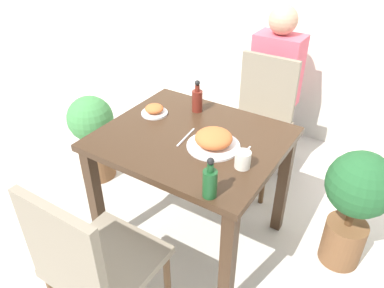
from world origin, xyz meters
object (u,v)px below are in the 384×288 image
(chair_far, at_px, (259,115))
(condiment_bottle, at_px, (210,182))
(chair_near, at_px, (92,263))
(person_figure, at_px, (275,87))
(food_plate, at_px, (214,140))
(side_plate, at_px, (154,110))
(potted_plant_right, at_px, (356,200))
(sauce_bottle, at_px, (197,100))
(potted_plant_left, at_px, (93,133))
(drink_cup, at_px, (243,160))

(chair_far, height_order, condiment_bottle, condiment_bottle)
(chair_far, bearing_deg, chair_near, -92.35)
(condiment_bottle, height_order, person_figure, person_figure)
(food_plate, distance_m, person_figure, 1.17)
(food_plate, height_order, condiment_bottle, condiment_bottle)
(side_plate, bearing_deg, potted_plant_right, 11.04)
(sauce_bottle, height_order, potted_plant_left, sauce_bottle)
(chair_far, distance_m, sauce_bottle, 0.62)
(food_plate, bearing_deg, chair_far, 96.27)
(sauce_bottle, xyz_separation_m, condiment_bottle, (0.44, -0.60, 0.00))
(chair_far, height_order, person_figure, person_figure)
(chair_far, relative_size, potted_plant_left, 1.39)
(food_plate, height_order, potted_plant_right, food_plate)
(side_plate, relative_size, sauce_bottle, 0.79)
(side_plate, xyz_separation_m, potted_plant_right, (1.12, 0.22, -0.30))
(food_plate, xyz_separation_m, drink_cup, (0.19, -0.07, -0.00))
(chair_near, height_order, condiment_bottle, condiment_bottle)
(chair_far, distance_m, drink_cup, 0.95)
(chair_near, relative_size, drink_cup, 11.02)
(side_plate, bearing_deg, chair_far, 61.77)
(chair_far, height_order, side_plate, chair_far)
(condiment_bottle, bearing_deg, chair_far, 102.82)
(potted_plant_left, relative_size, potted_plant_right, 0.89)
(chair_near, xyz_separation_m, food_plate, (0.15, 0.72, 0.26))
(chair_near, height_order, sauce_bottle, sauce_bottle)
(potted_plant_left, height_order, person_figure, person_figure)
(chair_near, xyz_separation_m, potted_plant_left, (-0.92, 0.89, -0.14))
(potted_plant_right, bearing_deg, side_plate, -168.96)
(drink_cup, bearing_deg, person_figure, 104.58)
(chair_far, bearing_deg, potted_plant_left, -147.36)
(chair_far, xyz_separation_m, side_plate, (-0.37, -0.68, 0.24))
(sauce_bottle, relative_size, potted_plant_left, 0.30)
(chair_near, distance_m, condiment_bottle, 0.59)
(condiment_bottle, bearing_deg, sauce_bottle, 125.80)
(chair_near, relative_size, food_plate, 3.39)
(condiment_bottle, height_order, potted_plant_left, condiment_bottle)
(drink_cup, relative_size, sauce_bottle, 0.43)
(food_plate, bearing_deg, condiment_bottle, -62.70)
(potted_plant_left, relative_size, person_figure, 0.55)
(food_plate, bearing_deg, potted_plant_right, 26.57)
(sauce_bottle, xyz_separation_m, potted_plant_left, (-0.80, -0.11, -0.43))
(potted_plant_left, bearing_deg, drink_cup, -10.86)
(chair_near, bearing_deg, chair_far, -92.35)
(food_plate, height_order, potted_plant_left, food_plate)
(side_plate, relative_size, drink_cup, 1.85)
(chair_near, bearing_deg, sauce_bottle, -83.28)
(drink_cup, height_order, potted_plant_right, drink_cup)
(food_plate, xyz_separation_m, potted_plant_left, (-1.07, 0.17, -0.39))
(chair_near, bearing_deg, food_plate, -101.70)
(food_plate, relative_size, potted_plant_left, 0.41)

